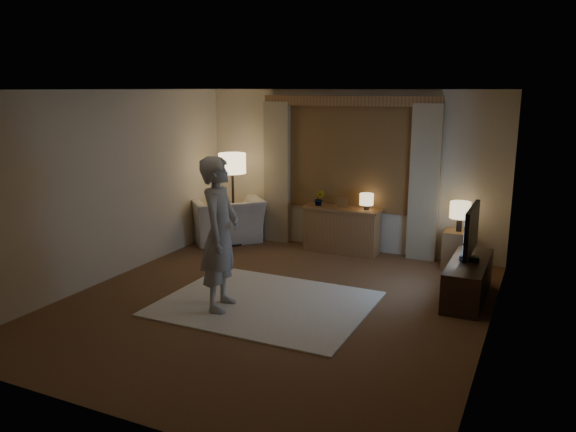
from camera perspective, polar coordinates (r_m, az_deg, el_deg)
The scene contains 13 objects.
room at distance 7.13m, azimuth 0.26°, elevation 2.51°, with size 5.04×5.54×2.64m.
rug at distance 7.04m, azimuth -2.30°, elevation -8.87°, with size 2.50×2.00×0.02m, color white.
sideboard at distance 9.15m, azimuth 5.48°, elevation -1.53°, with size 1.20×0.40×0.70m, color brown.
picture_frame at distance 9.05m, azimuth 5.55°, elevation 1.23°, with size 0.16×0.02×0.20m, color brown.
plant at distance 9.18m, azimuth 3.20°, elevation 1.76°, with size 0.17×0.13×0.30m, color #999999.
table_lamp_sideboard at distance 8.91m, azimuth 7.98°, elevation 1.62°, with size 0.22×0.22×0.30m.
floor_lamp at distance 9.42m, azimuth -5.67°, elevation 4.84°, with size 0.45×0.45×1.56m.
armchair at distance 9.81m, azimuth -6.28°, elevation -0.37°, with size 1.18×1.03×0.77m, color beige.
side_table at distance 8.70m, azimuth 16.83°, elevation -3.27°, with size 0.40×0.40×0.56m, color brown.
table_lamp_side at distance 8.56m, azimuth 17.08°, elevation 0.51°, with size 0.30×0.30×0.44m.
tv_stand at distance 7.49m, azimuth 17.81°, elevation -6.20°, with size 0.45×1.40×0.50m, color black.
tv at distance 7.31m, azimuth 18.13°, elevation -1.48°, with size 0.24×0.97×0.70m.
person at distance 6.66m, azimuth -6.92°, elevation -1.82°, with size 0.67×0.44×1.84m, color #B4B0A6.
Camera 1 is at (2.95, -5.85, 2.62)m, focal length 35.00 mm.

